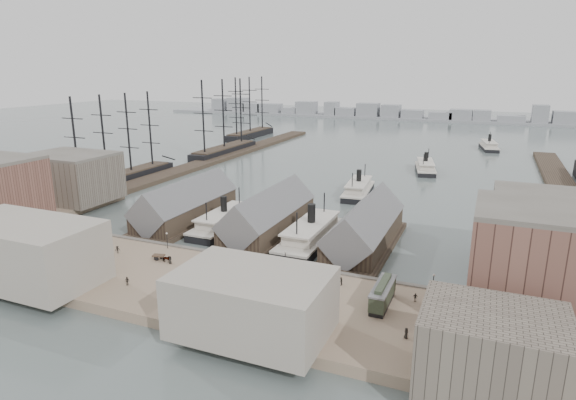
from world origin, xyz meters
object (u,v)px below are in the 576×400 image
at_px(tram, 383,295).
at_px(horse_cart_left, 63,245).
at_px(horse_cart_right, 254,302).
at_px(ferry_docked_west, 224,221).
at_px(horse_cart_center, 164,258).

height_order(tram, horse_cart_left, tram).
distance_m(tram, horse_cart_right, 22.88).
bearing_deg(tram, horse_cart_right, -155.99).
height_order(ferry_docked_west, tram, ferry_docked_west).
bearing_deg(horse_cart_left, tram, -54.36).
relative_size(tram, horse_cart_right, 2.37).
relative_size(ferry_docked_west, horse_cart_right, 5.92).
bearing_deg(horse_cart_left, horse_cart_right, -63.70).
relative_size(ferry_docked_west, tram, 2.49).
bearing_deg(tram, horse_cart_center, 178.80).
distance_m(ferry_docked_west, horse_cart_right, 49.84).
relative_size(ferry_docked_west, horse_cart_center, 5.46).
bearing_deg(horse_cart_right, tram, -64.80).
bearing_deg(horse_cart_right, horse_cart_center, 70.43).
xyz_separation_m(horse_cart_left, horse_cart_right, (53.85, -8.01, 0.01)).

